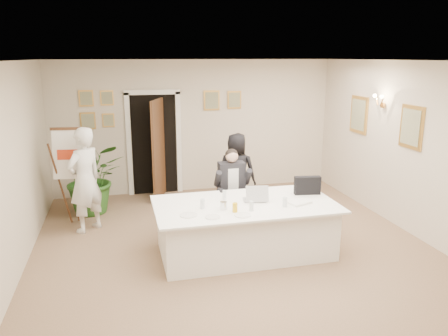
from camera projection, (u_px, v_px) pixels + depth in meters
floor at (240, 257)px, 6.40m from camera, size 7.00×7.00×0.00m
ceiling at (241, 61)px, 5.70m from camera, size 6.00×7.00×0.02m
wall_back at (196, 127)px, 9.34m from camera, size 6.00×0.10×2.80m
wall_front at (392, 293)px, 2.76m from camera, size 6.00×0.10×2.80m
wall_left at (6, 179)px, 5.36m from camera, size 0.10×7.00×2.80m
wall_right at (427, 153)px, 6.75m from camera, size 0.10×7.00×2.80m
doorway at (156, 146)px, 9.06m from camera, size 1.14×0.86×2.20m
pictures_back_wall at (157, 107)px, 9.02m from camera, size 3.40×0.06×0.80m
pictures_right_wall at (382, 120)px, 7.78m from camera, size 0.06×2.20×0.80m
wall_sconce at (380, 101)px, 7.68m from camera, size 0.20×0.30×0.24m
conference_table at (245, 228)px, 6.46m from camera, size 2.64×1.41×0.78m
seated_man at (232, 189)px, 7.35m from camera, size 0.72×0.75×1.39m
flip_chart at (74, 181)px, 7.50m from camera, size 0.60×0.40×1.68m
standing_man at (85, 180)px, 7.18m from camera, size 0.76×0.75×1.76m
standing_woman at (237, 172)px, 8.21m from camera, size 0.86×0.74×1.49m
potted_palm at (92, 178)px, 8.09m from camera, size 1.26×1.11×1.35m
laptop at (255, 191)px, 6.47m from camera, size 0.39×0.40×0.28m
laptop_bag at (307, 185)px, 6.76m from camera, size 0.42×0.17×0.28m
paper_stack at (299, 202)px, 6.36m from camera, size 0.37×0.31×0.03m
plate_left at (188, 215)px, 5.87m from camera, size 0.30×0.30×0.01m
plate_mid at (213, 217)px, 5.80m from camera, size 0.25×0.25×0.01m
plate_near at (243, 215)px, 5.87m from camera, size 0.28×0.28×0.01m
glass_a at (202, 204)px, 6.13m from camera, size 0.08×0.08×0.14m
glass_b at (252, 206)px, 6.04m from camera, size 0.07×0.07×0.14m
glass_c at (285, 202)px, 6.21m from camera, size 0.08×0.08×0.14m
glass_d at (224, 195)px, 6.53m from camera, size 0.06×0.06×0.14m
oj_glass at (235, 208)px, 5.99m from camera, size 0.08×0.08×0.13m
steel_jug at (224, 206)px, 6.11m from camera, size 0.12×0.12×0.11m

